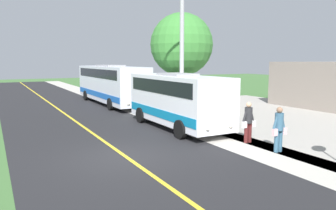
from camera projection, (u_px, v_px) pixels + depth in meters
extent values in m
plane|color=#3D6633|center=(125.00, 156.00, 12.56)|extent=(120.00, 120.00, 0.00)
cube|color=black|center=(125.00, 156.00, 12.56)|extent=(8.00, 100.00, 0.01)
cube|color=#B2ADA3|center=(232.00, 140.00, 15.00)|extent=(2.40, 100.00, 0.01)
cube|color=gold|center=(125.00, 156.00, 12.55)|extent=(0.16, 100.00, 0.00)
cube|color=white|center=(177.00, 99.00, 17.68)|extent=(2.32, 7.45, 2.50)
cube|color=#0C72A5|center=(177.00, 111.00, 17.77)|extent=(2.36, 7.30, 0.44)
cube|color=black|center=(177.00, 86.00, 17.58)|extent=(2.36, 6.70, 0.70)
cube|color=gray|center=(177.00, 74.00, 17.50)|extent=(1.39, 2.23, 0.12)
cylinder|color=black|center=(220.00, 125.00, 16.36)|extent=(0.25, 0.90, 0.90)
cylinder|color=black|center=(180.00, 129.00, 15.27)|extent=(0.25, 0.90, 0.90)
cylinder|color=black|center=(175.00, 112.00, 20.39)|extent=(0.25, 0.90, 0.90)
cylinder|color=black|center=(141.00, 115.00, 19.30)|extent=(0.25, 0.90, 0.90)
sphere|color=#F2EACC|center=(231.00, 126.00, 14.83)|extent=(0.20, 0.20, 0.20)
sphere|color=#F2EACC|center=(207.00, 129.00, 14.23)|extent=(0.20, 0.20, 0.20)
cube|color=silver|center=(111.00, 83.00, 27.65)|extent=(2.48, 11.40, 2.81)
cube|color=blue|center=(111.00, 93.00, 27.76)|extent=(2.52, 11.18, 0.44)
cube|color=black|center=(110.00, 73.00, 27.53)|extent=(2.52, 10.26, 0.70)
cube|color=gray|center=(110.00, 66.00, 27.45)|extent=(1.49, 3.42, 0.12)
cylinder|color=black|center=(141.00, 102.00, 25.32)|extent=(0.25, 0.90, 0.90)
cylinder|color=black|center=(110.00, 104.00, 24.15)|extent=(0.25, 0.90, 0.90)
cylinder|color=black|center=(112.00, 94.00, 31.49)|extent=(0.25, 0.90, 0.90)
cylinder|color=black|center=(86.00, 95.00, 30.32)|extent=(0.25, 0.90, 0.90)
sphere|color=#F2EACC|center=(146.00, 103.00, 23.12)|extent=(0.20, 0.20, 0.20)
sphere|color=#F2EACC|center=(128.00, 104.00, 22.48)|extent=(0.20, 0.20, 0.20)
cylinder|color=#335972|center=(280.00, 141.00, 13.13)|extent=(0.18, 0.18, 0.88)
cylinder|color=#335972|center=(276.00, 141.00, 13.03)|extent=(0.18, 0.18, 0.88)
cylinder|color=#335972|center=(279.00, 122.00, 12.97)|extent=(0.34, 0.34, 0.70)
sphere|color=#8C664C|center=(280.00, 110.00, 12.91)|extent=(0.24, 0.24, 0.24)
cylinder|color=#335972|center=(282.00, 120.00, 13.05)|extent=(0.29, 0.10, 0.63)
cube|color=beige|center=(284.00, 131.00, 13.11)|extent=(0.20, 0.12, 0.28)
cylinder|color=#335972|center=(276.00, 121.00, 12.88)|extent=(0.29, 0.10, 0.63)
cube|color=beige|center=(275.00, 132.00, 12.86)|extent=(0.20, 0.12, 0.28)
cylinder|color=#4C1919|center=(250.00, 133.00, 14.63)|extent=(0.18, 0.18, 0.89)
cylinder|color=#4C1919|center=(246.00, 133.00, 14.54)|extent=(0.18, 0.18, 0.89)
cylinder|color=#262628|center=(248.00, 115.00, 14.48)|extent=(0.34, 0.34, 0.70)
sphere|color=tan|center=(249.00, 105.00, 14.42)|extent=(0.24, 0.24, 0.24)
cylinder|color=#262628|center=(252.00, 114.00, 14.56)|extent=(0.29, 0.10, 0.63)
cube|color=white|center=(253.00, 124.00, 14.61)|extent=(0.20, 0.12, 0.28)
cylinder|color=#262628|center=(245.00, 115.00, 14.39)|extent=(0.29, 0.10, 0.63)
cube|color=white|center=(244.00, 125.00, 14.37)|extent=(0.20, 0.12, 0.28)
cylinder|color=#9E9EA3|center=(182.00, 60.00, 18.05)|extent=(0.24, 0.24, 7.36)
cylinder|color=#4C3826|center=(181.00, 90.00, 23.01)|extent=(0.36, 0.36, 3.12)
sphere|color=#387A33|center=(182.00, 45.00, 22.59)|extent=(4.33, 4.33, 4.33)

